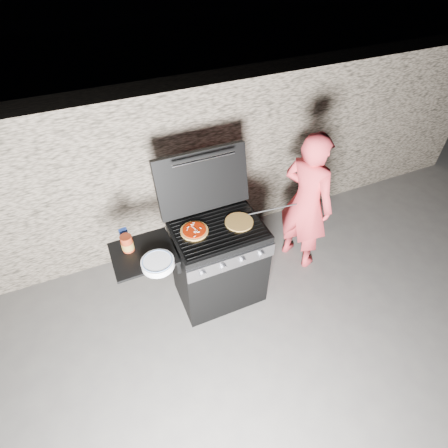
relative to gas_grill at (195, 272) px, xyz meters
name	(u,v)px	position (x,y,z in m)	size (l,w,h in m)	color
ground	(220,292)	(0.25, 0.00, -0.46)	(50.00, 50.00, 0.00)	#4A4745
stone_wall	(180,168)	(0.25, 1.05, 0.44)	(8.00, 0.35, 1.80)	gray
gas_grill	(195,272)	(0.00, 0.00, 0.00)	(1.34, 0.79, 0.91)	black
pizza_topped	(194,230)	(0.05, 0.05, 0.47)	(0.24, 0.24, 0.03)	#B08A45
pizza_plain	(239,222)	(0.45, 0.00, 0.46)	(0.25, 0.25, 0.01)	gold
sauce_jar	(127,243)	(-0.52, 0.08, 0.52)	(0.10, 0.10, 0.15)	maroon
blue_carton	(124,235)	(-0.52, 0.18, 0.52)	(0.07, 0.04, 0.14)	#2444AB
plate_stack	(158,263)	(-0.34, -0.19, 0.48)	(0.26, 0.26, 0.06)	white
person	(306,203)	(1.25, 0.13, 0.32)	(0.57, 0.37, 1.56)	#E93C45
tongs	(271,209)	(0.76, 0.00, 0.50)	(0.01, 0.01, 0.48)	black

